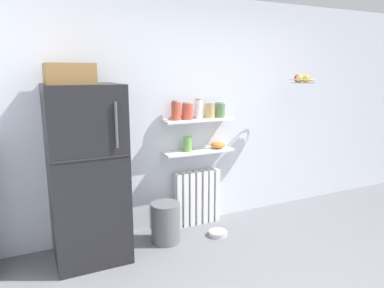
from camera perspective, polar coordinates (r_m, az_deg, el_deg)
ground_plane at (r=3.37m, az=13.87°, el=-20.93°), size 7.04×7.04×0.00m
back_wall at (r=4.17m, az=1.13°, el=4.87°), size 7.04×0.10×2.60m
refrigerator at (r=3.49m, az=-16.59°, el=-4.03°), size 0.68×0.67×1.86m
radiator at (r=4.25m, az=0.83°, el=-8.58°), size 0.56×0.12×0.64m
wall_shelf_lower at (r=4.06m, az=1.05°, el=-1.20°), size 0.83×0.22×0.02m
wall_shelf_upper at (r=4.00m, az=1.07°, el=3.89°), size 0.83×0.22×0.02m
storage_jar_0 at (r=3.87m, az=-2.59°, el=5.41°), size 0.10×0.10×0.22m
storage_jar_1 at (r=3.93m, az=-0.73°, el=5.34°), size 0.12×0.12×0.19m
storage_jar_2 at (r=3.98m, az=1.07°, el=5.69°), size 0.09×0.09×0.23m
storage_jar_3 at (r=4.05m, az=2.82°, el=5.38°), size 0.11×0.11×0.17m
storage_jar_4 at (r=4.12m, az=4.51°, el=5.50°), size 0.12×0.12×0.18m
vase at (r=3.98m, az=-0.72°, el=-0.03°), size 0.09×0.09×0.17m
shelf_bowl at (r=4.17m, az=4.18°, el=-0.17°), size 0.17×0.17×0.08m
trash_bin at (r=3.87m, az=-4.24°, el=-12.47°), size 0.31×0.31×0.43m
pet_food_bowl at (r=4.08m, az=4.17°, el=-14.09°), size 0.20×0.20×0.05m
hanging_fruit_basket at (r=4.43m, az=17.39°, el=9.87°), size 0.32×0.32×0.10m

